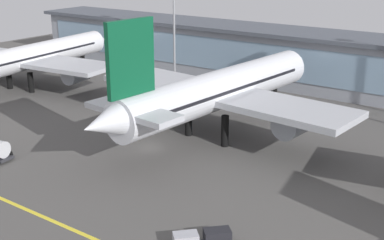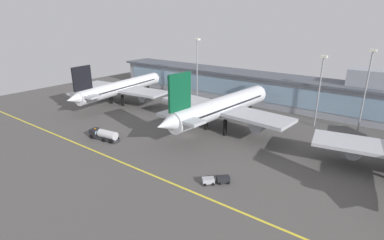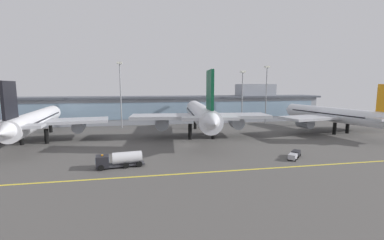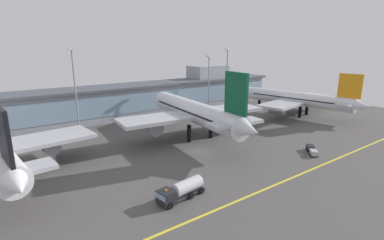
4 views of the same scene
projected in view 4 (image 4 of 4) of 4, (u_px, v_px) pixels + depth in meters
name	position (u px, v px, depth m)	size (l,w,h in m)	color
ground_plane	(202.00, 151.00, 70.32)	(183.09, 183.09, 0.00)	#514F4C
taxiway_centreline_stripe	(275.00, 185.00, 53.07)	(146.47, 0.50, 0.01)	yellow
terminal_building	(131.00, 99.00, 104.71)	(133.78, 14.00, 16.45)	#9399A3
airliner_near_right	(195.00, 112.00, 79.29)	(42.42, 49.92, 19.30)	black
airliner_far_right	(297.00, 99.00, 105.47)	(39.64, 47.55, 16.14)	black
fuel_tanker_truck	(180.00, 190.00, 48.00)	(9.29, 3.99, 2.90)	black
baggage_tug_near	(312.00, 150.00, 68.67)	(5.02, 5.08, 1.40)	black
apron_light_mast_west	(209.00, 75.00, 105.40)	(1.80, 1.80, 21.44)	gray
apron_light_mast_centre	(74.00, 79.00, 80.31)	(1.80, 1.80, 24.23)	gray
apron_light_mast_east	(227.00, 70.00, 113.96)	(1.80, 1.80, 23.67)	gray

